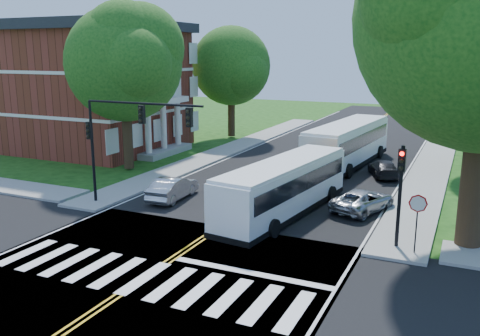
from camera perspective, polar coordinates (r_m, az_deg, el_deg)
The scene contains 21 objects.
ground at distance 20.26m, azimuth -9.90°, elevation -11.55°, with size 140.00×140.00×0.00m, color #164110.
road at distance 35.73m, azimuth 6.62°, elevation -0.64°, with size 14.00×96.00×0.01m, color black.
cross_road at distance 20.26m, azimuth -9.90°, elevation -11.53°, with size 60.00×12.00×0.01m, color black.
center_line at distance 39.46m, azimuth 8.44°, elevation 0.61°, with size 0.36×70.00×0.01m, color gold.
edge_line_w at distance 41.81m, azimuth -0.52°, elevation 1.44°, with size 0.12×70.00×0.01m, color silver.
edge_line_e at distance 38.18m, azimuth 18.27°, elevation -0.33°, with size 0.12×70.00×0.01m, color silver.
crosswalk at distance 19.88m, azimuth -10.74°, elevation -12.02°, with size 12.60×3.00×0.01m, color silver.
stop_bar at distance 19.96m, azimuth 1.27°, elevation -11.69°, with size 6.60×0.40×0.01m, color silver.
sidewalk_nw at distance 45.10m, azimuth -0.62°, elevation 2.36°, with size 2.60×40.00×0.15m, color gray.
sidewalk_ne at distance 40.97m, azimuth 20.86°, elevation 0.43°, with size 2.60×40.00×0.15m, color gray.
tree_west_near at distance 36.58m, azimuth -12.89°, elevation 11.34°, with size 8.00×8.00×11.40m.
tree_west_far at distance 50.03m, azimuth -0.99°, elevation 11.38°, with size 7.60×7.60×10.67m.
brick_building at distance 48.00m, azimuth -18.41°, elevation 8.79°, with size 20.00×13.00×10.80m.
signal_nw at distance 27.41m, azimuth -12.77°, elevation 4.32°, with size 7.15×0.46×5.66m.
signal_ne at distance 22.29m, azimuth 17.57°, elevation -1.61°, with size 0.30×0.46×4.40m.
stop_sign at distance 22.02m, azimuth 19.32°, elevation -4.44°, with size 0.76×0.08×2.53m.
bus_lead at distance 26.43m, azimuth 4.98°, elevation -2.10°, with size 3.78×11.14×2.82m.
bus_follow at distance 38.60m, azimuth 12.03°, elevation 2.73°, with size 3.86×12.51×3.19m.
hatchback at distance 29.47m, azimuth -7.56°, elevation -2.25°, with size 1.40×4.03×1.33m, color #B0B2B8.
suv at distance 27.88m, azimuth 13.65°, elevation -3.54°, with size 1.96×4.24×1.18m, color #A1A4A8.
dark_sedan at distance 35.89m, azimuth 15.82°, elevation -0.05°, with size 1.59×3.91×1.13m, color black.
Camera 1 is at (10.70, -15.06, 8.32)m, focal length 38.00 mm.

